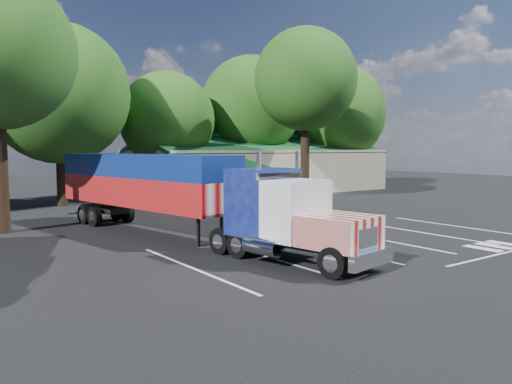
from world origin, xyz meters
TOP-DOWN VIEW (x-y plane):
  - ground at (0.00, 0.00)m, footprint 120.00×120.00m
  - event_hall at (13.74, 17.81)m, footprint 24.20×14.12m
  - tree_row_c at (-5.00, 16.20)m, footprint 10.00×10.00m
  - tree_row_d at (4.00, 17.50)m, footprint 8.00×8.00m
  - tree_row_e at (13.00, 18.00)m, footprint 9.60×9.60m
  - tree_row_f at (23.00, 16.80)m, footprint 10.40×10.40m
  - tree_near_right at (11.50, 8.50)m, footprint 8.00×8.00m
  - semi_truck at (-4.15, -0.07)m, footprint 5.75×19.51m
  - woman at (2.14, -3.32)m, footprint 0.55×0.68m
  - bicycle at (4.80, 2.83)m, footprint 1.62×1.77m
  - silver_sedan at (6.70, 10.50)m, footprint 4.31×2.78m

SIDE VIEW (x-z plane):
  - ground at x=0.00m, z-range 0.00..0.00m
  - bicycle at x=4.80m, z-range 0.00..0.94m
  - silver_sedan at x=6.70m, z-range 0.00..1.34m
  - woman at x=2.14m, z-range 0.00..1.62m
  - event_hall at x=13.74m, z-range -0.56..4.99m
  - semi_truck at x=-4.15m, z-range 0.27..4.33m
  - tree_row_d at x=4.00m, z-range 1.28..11.88m
  - tree_row_f at x=23.00m, z-range 1.29..14.29m
  - tree_row_c at x=-5.00m, z-range 1.51..14.56m
  - tree_row_e at x=13.00m, z-range 1.64..14.54m
  - tree_near_right at x=11.50m, z-range 2.71..16.21m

